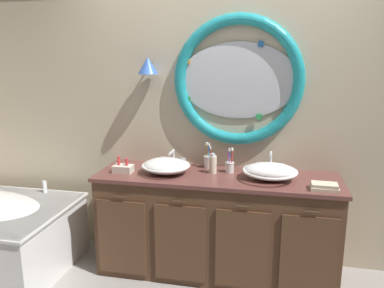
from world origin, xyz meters
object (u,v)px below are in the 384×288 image
object	(u,v)px
sink_basin_right	(270,171)
toothbrush_holder_left	(209,161)
folded_hand_towel	(324,187)
sink_basin_left	(166,166)
toothbrush_holder_right	(230,166)
soap_dispenser	(213,164)
toiletry_basket	(123,168)

from	to	relation	value
sink_basin_right	toothbrush_holder_left	distance (m)	0.56
sink_basin_right	folded_hand_towel	xyz separation A→B (m)	(0.38, -0.15, -0.04)
sink_basin_left	sink_basin_right	size ratio (longest dim) A/B	0.94
sink_basin_left	toothbrush_holder_right	xyz separation A→B (m)	(0.50, 0.13, -0.01)
toothbrush_holder_left	soap_dispenser	bearing A→B (deg)	-68.20
soap_dispenser	toiletry_basket	bearing A→B (deg)	-169.71
soap_dispenser	toiletry_basket	distance (m)	0.73
sink_basin_right	soap_dispenser	world-z (taller)	soap_dispenser
toothbrush_holder_left	toiletry_basket	size ratio (longest dim) A/B	1.42
sink_basin_right	toothbrush_holder_right	size ratio (longest dim) A/B	2.02
sink_basin_right	toothbrush_holder_left	size ratio (longest dim) A/B	1.92
soap_dispenser	folded_hand_towel	xyz separation A→B (m)	(0.84, -0.23, -0.05)
toothbrush_holder_left	soap_dispenser	distance (m)	0.16
toothbrush_holder_left	folded_hand_towel	distance (m)	0.97
soap_dispenser	folded_hand_towel	world-z (taller)	soap_dispenser
soap_dispenser	toiletry_basket	size ratio (longest dim) A/B	1.11
sink_basin_left	folded_hand_towel	world-z (taller)	sink_basin_left
folded_hand_towel	toiletry_basket	bearing A→B (deg)	176.34
toothbrush_holder_left	sink_basin_left	bearing A→B (deg)	-144.69
toothbrush_holder_left	soap_dispenser	world-z (taller)	toothbrush_holder_left
sink_basin_right	toothbrush_holder_right	world-z (taller)	toothbrush_holder_right
soap_dispenser	sink_basin_right	bearing A→B (deg)	-9.49
toothbrush_holder_left	sink_basin_right	bearing A→B (deg)	-23.39
toothbrush_holder_right	folded_hand_towel	world-z (taller)	toothbrush_holder_right
sink_basin_left	toothbrush_holder_left	xyz separation A→B (m)	(0.31, 0.22, -0.00)
sink_basin_left	toiletry_basket	xyz separation A→B (m)	(-0.35, -0.05, -0.03)
toiletry_basket	sink_basin_right	bearing A→B (deg)	2.66
toothbrush_holder_left	toothbrush_holder_right	xyz separation A→B (m)	(0.19, -0.10, -0.01)
toothbrush_holder_right	soap_dispenser	world-z (taller)	toothbrush_holder_right
sink_basin_left	soap_dispenser	xyz separation A→B (m)	(0.37, 0.08, 0.01)
toiletry_basket	sink_basin_left	bearing A→B (deg)	8.93
toothbrush_holder_right	soap_dispenser	xyz separation A→B (m)	(-0.13, -0.05, 0.02)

